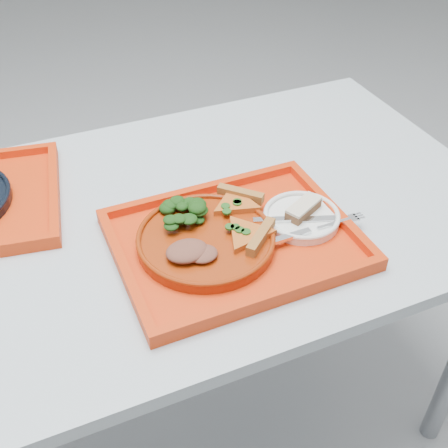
# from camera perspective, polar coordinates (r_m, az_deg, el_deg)

# --- Properties ---
(ground) EXTENTS (10.00, 10.00, 0.00)m
(ground) POSITION_cam_1_polar(r_m,az_deg,el_deg) (1.72, -7.33, -19.89)
(ground) COLOR #95979D
(ground) RESTS_ON ground
(table) EXTENTS (1.60, 0.80, 0.75)m
(table) POSITION_cam_1_polar(r_m,az_deg,el_deg) (1.19, -9.99, -3.06)
(table) COLOR #AAB5BF
(table) RESTS_ON ground
(tray_main) EXTENTS (0.45, 0.35, 0.01)m
(tray_main) POSITION_cam_1_polar(r_m,az_deg,el_deg) (1.08, 1.08, -1.90)
(tray_main) COLOR red
(tray_main) RESTS_ON table
(dinner_plate) EXTENTS (0.26, 0.26, 0.02)m
(dinner_plate) POSITION_cam_1_polar(r_m,az_deg,el_deg) (1.06, -1.85, -1.75)
(dinner_plate) COLOR maroon
(dinner_plate) RESTS_ON tray_main
(side_plate) EXTENTS (0.15, 0.15, 0.01)m
(side_plate) POSITION_cam_1_polar(r_m,az_deg,el_deg) (1.12, 7.86, 0.56)
(side_plate) COLOR white
(side_plate) RESTS_ON tray_main
(pizza_slice_a) EXTENTS (0.15, 0.15, 0.02)m
(pizza_slice_a) POSITION_cam_1_polar(r_m,az_deg,el_deg) (1.05, 2.35, -0.84)
(pizza_slice_a) COLOR orange
(pizza_slice_a) RESTS_ON dinner_plate
(pizza_slice_b) EXTENTS (0.15, 0.14, 0.02)m
(pizza_slice_b) POSITION_cam_1_polar(r_m,az_deg,el_deg) (1.12, 1.19, 2.28)
(pizza_slice_b) COLOR orange
(pizza_slice_b) RESTS_ON dinner_plate
(salad_heap) EXTENTS (0.09, 0.08, 0.04)m
(salad_heap) POSITION_cam_1_polar(r_m,az_deg,el_deg) (1.09, -4.16, 1.55)
(salad_heap) COLOR black
(salad_heap) RESTS_ON dinner_plate
(meat_portion) EXTENTS (0.08, 0.06, 0.02)m
(meat_portion) POSITION_cam_1_polar(r_m,az_deg,el_deg) (1.01, -3.79, -2.75)
(meat_portion) COLOR brown
(meat_portion) RESTS_ON dinner_plate
(dessert_bar) EXTENTS (0.09, 0.07, 0.02)m
(dessert_bar) POSITION_cam_1_polar(r_m,az_deg,el_deg) (1.12, 8.07, 1.60)
(dessert_bar) COLOR #53341B
(dessert_bar) RESTS_ON side_plate
(knife) EXTENTS (0.18, 0.08, 0.01)m
(knife) POSITION_cam_1_polar(r_m,az_deg,el_deg) (1.10, 7.76, 0.52)
(knife) COLOR silver
(knife) RESTS_ON side_plate
(fork) EXTENTS (0.19, 0.02, 0.01)m
(fork) POSITION_cam_1_polar(r_m,az_deg,el_deg) (1.09, 9.39, -0.44)
(fork) COLOR silver
(fork) RESTS_ON side_plate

